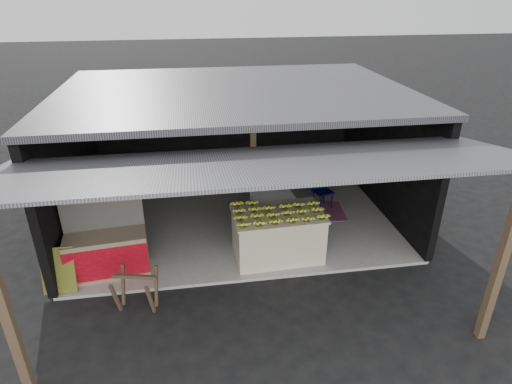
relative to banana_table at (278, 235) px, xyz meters
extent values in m
plane|color=black|center=(-0.60, -0.68, -0.54)|extent=(80.00, 80.00, 0.00)
cube|color=gray|center=(-0.60, 1.82, -0.51)|extent=(7.00, 5.00, 0.06)
cube|color=black|center=(-0.60, 4.32, 0.97)|extent=(7.00, 0.15, 2.90)
cube|color=black|center=(-4.10, 1.82, 0.97)|extent=(0.15, 5.00, 2.90)
cube|color=black|center=(2.90, 1.82, 0.97)|extent=(0.15, 5.00, 2.90)
cube|color=#232326|center=(-0.60, 1.82, 2.42)|extent=(7.20, 5.20, 0.12)
cube|color=#232326|center=(-0.60, -1.63, 2.19)|extent=(7.40, 2.47, 0.48)
cube|color=brown|center=(-0.30, 1.22, 0.94)|extent=(0.12, 0.12, 2.85)
cube|color=brown|center=(-3.90, -2.58, 0.71)|extent=(0.12, 0.12, 2.50)
cube|color=brown|center=(2.70, -2.58, 0.71)|extent=(0.12, 0.12, 2.50)
cube|color=beige|center=(0.00, 0.00, -0.02)|extent=(1.71, 1.07, 0.92)
cube|color=beige|center=(0.00, 0.00, 0.46)|extent=(1.78, 1.13, 0.04)
cube|color=white|center=(0.06, 0.82, -0.01)|extent=(0.90, 0.65, 0.94)
cube|color=navy|center=(0.06, 0.53, 0.03)|extent=(0.66, 0.09, 0.28)
cube|color=#B21414|center=(0.06, 0.53, -0.29)|extent=(0.42, 0.06, 0.09)
cube|color=#998466|center=(-3.22, -0.05, -0.08)|extent=(1.50, 0.78, 0.81)
cube|color=red|center=(-3.22, -0.38, -0.08)|extent=(1.44, 0.18, 0.63)
cube|color=white|center=(-3.22, -0.39, -0.08)|extent=(0.49, 0.06, 0.16)
cube|color=#172746|center=(-3.22, 0.22, 0.67)|extent=(1.44, 0.21, 0.68)
cube|color=black|center=(-3.99, -0.47, -0.06)|extent=(0.56, 0.25, 0.83)
cube|color=brown|center=(-2.94, -1.22, -0.18)|extent=(0.11, 0.27, 0.70)
cube|color=brown|center=(-2.38, -1.34, -0.18)|extent=(0.11, 0.27, 0.70)
cube|color=brown|center=(-2.86, -0.88, -0.18)|extent=(0.11, 0.27, 0.70)
cube|color=brown|center=(-2.30, -1.01, -0.18)|extent=(0.11, 0.27, 0.70)
cube|color=brown|center=(-2.62, -1.11, 0.13)|extent=(0.72, 0.22, 0.06)
cylinder|color=#0F0D95|center=(0.83, 0.17, -0.23)|extent=(0.35, 0.35, 0.51)
cylinder|color=black|center=(1.39, 1.65, -0.27)|extent=(0.03, 0.03, 0.42)
cylinder|color=black|center=(1.70, 1.75, -0.27)|extent=(0.03, 0.03, 0.42)
cylinder|color=black|center=(1.29, 1.96, -0.27)|extent=(0.03, 0.03, 0.42)
cylinder|color=black|center=(1.60, 2.06, -0.27)|extent=(0.03, 0.03, 0.42)
cube|color=black|center=(1.49, 1.85, -0.06)|extent=(0.51, 0.51, 0.04)
cube|color=black|center=(1.44, 2.02, 0.15)|extent=(0.39, 0.16, 0.43)
cube|color=#651642|center=(1.19, 1.66, -0.48)|extent=(1.58, 1.13, 0.01)
cube|color=black|center=(-1.40, 4.22, 1.37)|extent=(0.32, 0.03, 0.42)
cube|color=#4C4C59|center=(-1.40, 4.20, 1.37)|extent=(0.26, 0.02, 0.34)
cube|color=black|center=(-0.80, 4.22, 1.39)|extent=(0.32, 0.03, 0.42)
cube|color=#4C4C59|center=(-0.80, 4.20, 1.39)|extent=(0.26, 0.02, 0.34)
cube|color=black|center=(-0.10, 4.22, 1.41)|extent=(0.32, 0.03, 0.42)
cube|color=#4C4C59|center=(-0.10, 4.20, 1.41)|extent=(0.26, 0.02, 0.34)
camera|label=1|loc=(-1.54, -7.01, 4.41)|focal=30.00mm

